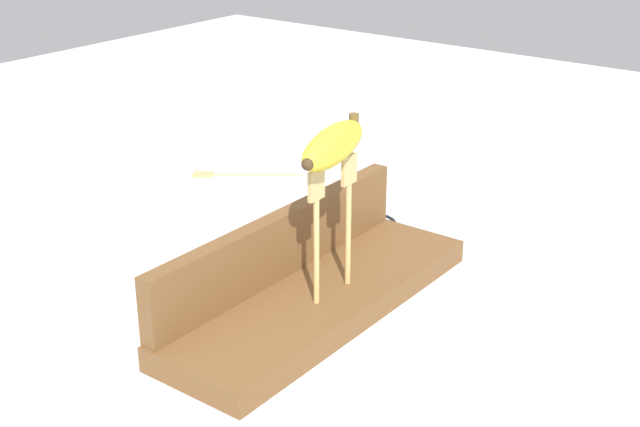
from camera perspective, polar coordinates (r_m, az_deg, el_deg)
name	(u,v)px	position (r m, az deg, el deg)	size (l,w,h in m)	color
ground_plane	(320,310)	(1.10, 0.00, -6.29)	(3.00, 3.00, 0.00)	silver
wooden_board	(320,299)	(1.09, 0.00, -5.59)	(0.46, 0.15, 0.03)	brown
board_backstop	(280,244)	(1.10, -2.61, -2.02)	(0.45, 0.02, 0.08)	brown
fork_stand_center	(333,216)	(1.03, 0.84, -0.17)	(0.09, 0.01, 0.17)	tan
banana_raised_center	(333,145)	(1.00, 0.87, 4.49)	(0.16, 0.08, 0.04)	yellow
fork_fallen_near	(233,174)	(1.55, -5.70, 2.59)	(0.13, 0.17, 0.01)	tan
wire_coil	(372,221)	(1.35, 3.43, -0.51)	(0.07, 0.07, 0.01)	black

